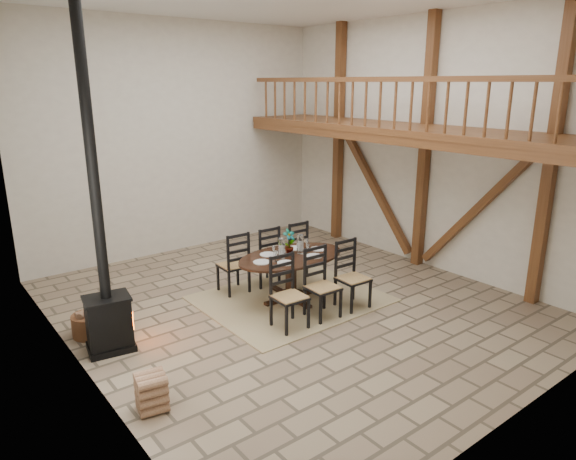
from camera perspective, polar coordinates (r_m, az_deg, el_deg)
ground at (r=8.99m, az=0.44°, el=-8.22°), size 8.00×8.00×0.00m
room_shell at (r=9.00m, az=6.55°, el=11.63°), size 7.02×8.02×5.01m
rug at (r=9.16m, az=0.33°, el=-7.65°), size 3.00×2.50×0.02m
dining_table at (r=9.01m, az=0.33°, el=-5.22°), size 2.04×2.29×1.28m
wood_stove at (r=7.54m, az=-19.76°, el=-4.83°), size 0.70×0.58×5.00m
log_basket at (r=8.45m, az=-21.20°, el=-9.69°), size 0.51×0.51×0.42m
log_stack at (r=6.46m, az=-14.92°, el=-17.03°), size 0.40×0.40×0.46m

